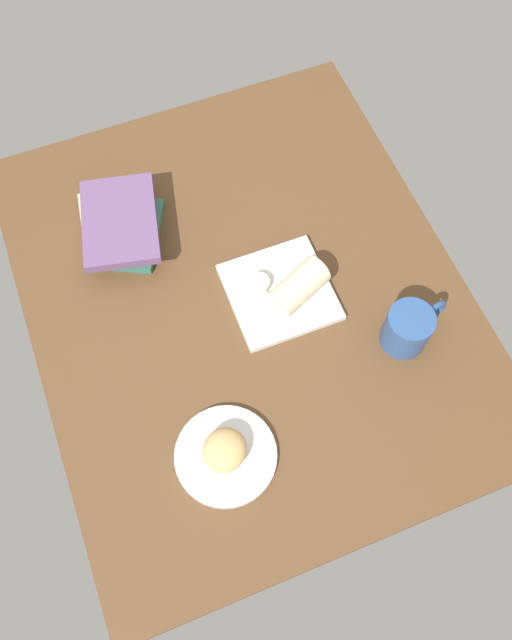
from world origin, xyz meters
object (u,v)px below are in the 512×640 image
at_px(square_plate, 280,292).
at_px(sauce_cup, 258,283).
at_px(breakfast_wrap, 298,287).
at_px(book_stack, 120,225).
at_px(scone_pastry, 225,450).
at_px(coffee_mug, 409,328).
at_px(round_plate, 226,456).

distance_m(square_plate, sauce_cup, 0.05).
bearing_deg(breakfast_wrap, book_stack, 22.91).
relative_size(square_plate, breakfast_wrap, 1.70).
bearing_deg(scone_pastry, sauce_cup, -31.29).
xyz_separation_m(breakfast_wrap, coffee_mug, (-0.17, -0.17, 0.00)).
bearing_deg(breakfast_wrap, coffee_mug, -158.19).
xyz_separation_m(book_stack, coffee_mug, (-0.45, -0.47, 0.01)).
bearing_deg(square_plate, breakfast_wrap, -124.74).
xyz_separation_m(round_plate, book_stack, (0.55, 0.04, 0.03)).
xyz_separation_m(breakfast_wrap, book_stack, (0.28, 0.30, -0.01)).
bearing_deg(book_stack, square_plate, -134.59).
bearing_deg(sauce_cup, square_plate, -124.74).
bearing_deg(round_plate, sauce_cup, -31.06).
bearing_deg(book_stack, scone_pastry, -175.77).
xyz_separation_m(scone_pastry, coffee_mug, (0.09, -0.43, 0.01)).
distance_m(round_plate, scone_pastry, 0.03).
distance_m(sauce_cup, breakfast_wrap, 0.09).
bearing_deg(coffee_mug, scone_pastry, 102.30).
relative_size(sauce_cup, book_stack, 0.19).
bearing_deg(square_plate, scone_pastry, 141.13).
xyz_separation_m(round_plate, scone_pastry, (0.00, -0.00, 0.03)).
distance_m(breakfast_wrap, book_stack, 0.41).
height_order(scone_pastry, breakfast_wrap, breakfast_wrap).
relative_size(scone_pastry, square_plate, 0.41).
height_order(scone_pastry, book_stack, book_stack).
distance_m(breakfast_wrap, coffee_mug, 0.24).
height_order(book_stack, coffee_mug, coffee_mug).
bearing_deg(square_plate, coffee_mug, -133.39).
bearing_deg(scone_pastry, coffee_mug, -77.70).
bearing_deg(coffee_mug, round_plate, 102.71).
distance_m(square_plate, book_stack, 0.38).
bearing_deg(round_plate, square_plate, -38.59).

